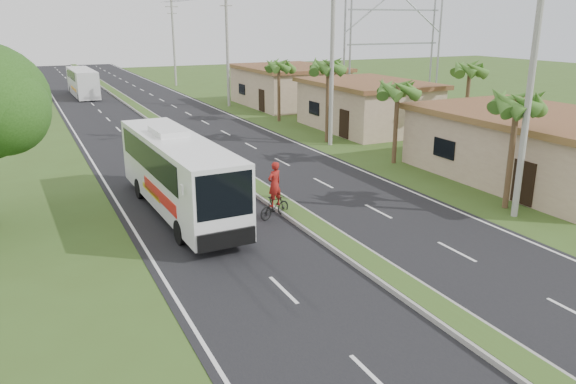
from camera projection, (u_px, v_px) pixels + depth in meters
name	position (u px, v px, depth m)	size (l,w,h in m)	color
ground	(376.00, 270.00, 19.05)	(180.00, 180.00, 0.00)	#38521E
road_asphalt	(201.00, 151.00, 36.27)	(14.00, 160.00, 0.02)	black
median_strip	(200.00, 150.00, 36.24)	(1.20, 160.00, 0.18)	gray
lane_edge_left	(92.00, 162.00, 33.49)	(0.12, 160.00, 0.01)	silver
lane_edge_right	(293.00, 142.00, 39.05)	(0.12, 160.00, 0.01)	silver
shop_near	(535.00, 146.00, 29.50)	(8.60, 12.60, 3.52)	tan
shop_mid	(367.00, 105.00, 43.25)	(7.60, 10.60, 3.67)	tan
shop_far	(288.00, 86.00, 55.29)	(8.60, 11.60, 3.82)	tan
palm_verge_a	(517.00, 103.00, 23.97)	(2.40, 2.40, 5.45)	#473321
palm_verge_b	(398.00, 89.00, 32.00)	(2.40, 2.40, 5.05)	#473321
palm_verge_c	(328.00, 67.00, 37.55)	(2.40, 2.40, 5.85)	#473321
palm_verge_d	(279.00, 66.00, 45.68)	(2.40, 2.40, 5.25)	#473321
palm_behind_shop	(470.00, 69.00, 37.77)	(2.40, 2.40, 5.65)	#473321
utility_pole_a	(531.00, 83.00, 22.63)	(1.60, 0.28, 11.00)	gray
utility_pole_b	(332.00, 50.00, 36.22)	(3.20, 0.28, 12.00)	gray
utility_pole_c	(227.00, 47.00, 53.63)	(1.60, 0.28, 11.00)	gray
utility_pole_d	(174.00, 42.00, 70.93)	(1.60, 0.28, 10.50)	gray
billboard_lattice	(394.00, 35.00, 52.00)	(10.18, 1.18, 12.07)	gray
coach_bus_main	(178.00, 169.00, 24.13)	(2.67, 11.16, 3.58)	white
coach_bus_far	(82.00, 81.00, 61.86)	(2.34, 10.16, 2.95)	silver
motorcyclist	(275.00, 197.00, 23.74)	(1.72, 1.03, 2.48)	black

